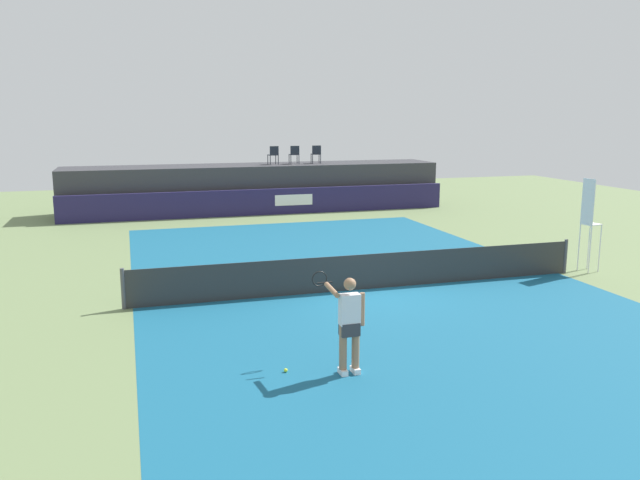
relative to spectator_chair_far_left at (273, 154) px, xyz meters
The scene contains 13 objects.
ground_plane 12.40m from the spectator_chair_far_left, 94.18° to the right, with size 48.00×48.00×0.00m, color #6B7F51.
court_inner 15.33m from the spectator_chair_far_left, 93.35° to the right, with size 12.00×22.00×0.00m, color #16597A.
sponsor_wall 2.76m from the spectator_chair_far_left, 119.13° to the right, with size 18.00×0.22×1.20m.
spectator_platform 1.84m from the spectator_chair_far_left, 165.39° to the left, with size 18.00×2.80×2.20m, color #38383D.
spectator_chair_far_left is the anchor object (origin of this frame).
spectator_chair_left 1.05m from the spectator_chair_far_left, ahead, with size 0.45×0.45×0.89m.
spectator_chair_center 2.17m from the spectator_chair_far_left, ahead, with size 0.48×0.48×0.89m.
umpire_chair 16.29m from the spectator_chair_far_left, 68.21° to the right, with size 0.51×0.51×2.76m.
tennis_net 15.26m from the spectator_chair_far_left, 93.35° to the right, with size 12.40×0.02×0.95m, color #2D2D2D.
net_post_near 16.79m from the spectator_chair_far_left, 115.17° to the right, with size 0.10×0.10×1.00m, color #4C4C51.
net_post_far 16.13m from the spectator_chair_far_left, 70.56° to the right, with size 0.10×0.10×1.00m, color #4C4C51.
tennis_player 20.60m from the spectator_chair_far_left, 99.03° to the right, with size 0.70×1.12×1.77m.
tennis_ball 20.55m from the spectator_chair_far_left, 102.16° to the right, with size 0.07×0.07×0.07m, color #D8EA33.
Camera 1 is at (-5.96, -15.48, 4.57)m, focal length 36.04 mm.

